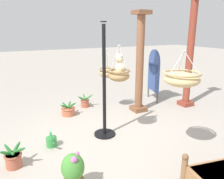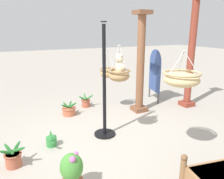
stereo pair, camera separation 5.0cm
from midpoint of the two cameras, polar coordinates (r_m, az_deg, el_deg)
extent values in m
plane|color=#A8A093|center=(4.57, -0.86, -12.81)|extent=(40.00, 40.00, 0.00)
cylinder|color=black|center=(4.37, -1.67, 1.68)|extent=(0.07, 0.07, 2.25)
cylinder|color=black|center=(4.75, -1.57, -11.35)|extent=(0.44, 0.44, 0.04)
torus|color=black|center=(4.24, -1.80, 17.13)|extent=(0.12, 0.12, 0.02)
ellipsoid|color=#A37F51|center=(4.31, 2.17, 3.54)|extent=(0.41, 0.41, 0.22)
torus|color=olive|center=(4.29, 2.18, 4.84)|extent=(0.44, 0.44, 0.04)
ellipsoid|color=silver|center=(4.30, 2.17, 3.80)|extent=(0.36, 0.36, 0.18)
cylinder|color=#B7B7BC|center=(4.20, 3.32, 7.95)|extent=(0.18, 0.11, 0.49)
cylinder|color=#B7B7BC|center=(4.34, 2.27, 8.21)|extent=(0.18, 0.11, 0.49)
cylinder|color=#B7B7BC|center=(4.21, 1.06, 7.98)|extent=(0.01, 0.20, 0.49)
torus|color=#B7B7BC|center=(4.23, 2.25, 11.31)|extent=(0.06, 0.06, 0.01)
ellipsoid|color=beige|center=(4.28, 2.31, 5.50)|extent=(0.20, 0.17, 0.24)
sphere|color=beige|center=(4.26, 2.34, 7.95)|extent=(0.16, 0.16, 0.16)
ellipsoid|color=beige|center=(4.29, 3.03, 7.83)|extent=(0.07, 0.06, 0.05)
sphere|color=black|center=(4.30, 3.31, 7.88)|extent=(0.02, 0.02, 0.02)
sphere|color=beige|center=(4.30, 2.00, 8.86)|extent=(0.06, 0.06, 0.06)
sphere|color=beige|center=(4.20, 2.70, 8.70)|extent=(0.06, 0.06, 0.06)
ellipsoid|color=beige|center=(4.38, 1.96, 6.12)|extent=(0.06, 0.12, 0.15)
ellipsoid|color=beige|center=(4.20, 3.30, 5.69)|extent=(0.06, 0.12, 0.15)
ellipsoid|color=beige|center=(4.39, 2.95, 4.57)|extent=(0.07, 0.14, 0.07)
ellipsoid|color=beige|center=(4.29, 3.65, 4.32)|extent=(0.07, 0.14, 0.07)
ellipsoid|color=tan|center=(5.85, -0.87, 4.23)|extent=(0.41, 0.41, 0.24)
torus|color=#97794E|center=(5.83, -0.88, 5.27)|extent=(0.44, 0.44, 0.04)
cylinder|color=#B7B7BC|center=(5.74, -0.11, 7.70)|extent=(0.18, 0.11, 0.52)
cylinder|color=#B7B7BC|center=(5.89, -0.80, 7.89)|extent=(0.18, 0.11, 0.52)
cylinder|color=#B7B7BC|center=(5.75, -1.75, 7.71)|extent=(0.01, 0.20, 0.52)
torus|color=#B7B7BC|center=(5.76, -0.90, 10.30)|extent=(0.06, 0.06, 0.01)
ellipsoid|color=tan|center=(3.73, 17.91, 2.43)|extent=(0.57, 0.57, 0.23)
torus|color=tan|center=(3.71, 18.05, 4.01)|extent=(0.60, 0.60, 0.04)
cylinder|color=#B7B7BC|center=(3.64, 20.26, 6.44)|extent=(0.24, 0.15, 0.36)
cylinder|color=#B7B7BC|center=(3.80, 17.82, 7.00)|extent=(0.24, 0.15, 0.36)
cylinder|color=#B7B7BC|center=(3.59, 16.75, 6.61)|extent=(0.01, 0.27, 0.36)
torus|color=#B7B7BC|center=(3.66, 18.51, 9.40)|extent=(0.06, 0.06, 0.01)
cylinder|color=brown|center=(5.77, 7.61, 6.21)|extent=(0.20, 0.20, 2.49)
cube|color=brown|center=(6.08, 7.21, -4.90)|extent=(0.36, 0.36, 0.12)
cube|color=brown|center=(5.71, 8.10, 19.15)|extent=(0.38, 0.38, 0.10)
cylinder|color=brown|center=(6.49, 19.99, 8.65)|extent=(0.19, 0.19, 2.99)
cube|color=brown|center=(6.79, 18.88, -3.44)|extent=(0.34, 0.34, 0.12)
cylinder|color=brown|center=(3.34, 18.17, -20.41)|extent=(0.08, 0.08, 0.50)
sphere|color=brown|center=(3.19, 18.60, -16.30)|extent=(0.09, 0.09, 0.09)
cylinder|color=#BC6042|center=(5.83, -10.79, -5.58)|extent=(0.33, 0.33, 0.19)
torus|color=#A9573B|center=(5.80, -10.83, -4.78)|extent=(0.36, 0.36, 0.03)
cylinder|color=#382819|center=(5.80, -10.83, -4.82)|extent=(0.29, 0.29, 0.03)
ellipsoid|color=#28702D|center=(5.69, -10.45, -4.32)|extent=(0.23, 0.09, 0.16)
ellipsoid|color=#28702D|center=(5.78, -9.88, -3.94)|extent=(0.09, 0.23, 0.15)
ellipsoid|color=#28702D|center=(5.86, -10.54, -3.74)|extent=(0.21, 0.17, 0.16)
ellipsoid|color=#28702D|center=(5.83, -11.57, -3.98)|extent=(0.19, 0.17, 0.18)
ellipsoid|color=#28702D|center=(5.73, -11.81, -4.19)|extent=(0.09, 0.23, 0.14)
ellipsoid|color=#478E38|center=(3.18, -9.94, -19.12)|extent=(0.31, 0.31, 0.39)
sphere|color=#D166B7|center=(3.02, -9.67, -17.36)|extent=(0.08, 0.08, 0.08)
sphere|color=#D166B7|center=(3.12, -8.81, -16.04)|extent=(0.06, 0.06, 0.06)
cylinder|color=#AD563D|center=(4.07, -23.76, -16.30)|extent=(0.25, 0.25, 0.23)
torus|color=#9C4E37|center=(4.02, -23.93, -15.05)|extent=(0.28, 0.28, 0.03)
cylinder|color=#382819|center=(4.02, -23.92, -15.11)|extent=(0.22, 0.22, 0.03)
ellipsoid|color=#28702D|center=(3.89, -23.96, -14.74)|extent=(0.22, 0.05, 0.16)
ellipsoid|color=#28702D|center=(3.93, -22.61, -14.12)|extent=(0.15, 0.23, 0.13)
ellipsoid|color=#28702D|center=(4.04, -23.13, -13.46)|extent=(0.20, 0.19, 0.15)
ellipsoid|color=#28702D|center=(4.05, -24.84, -13.75)|extent=(0.20, 0.16, 0.18)
ellipsoid|color=#28702D|center=(3.95, -25.35, -14.48)|extent=(0.12, 0.22, 0.17)
cylinder|color=#AD563D|center=(6.35, -6.54, -3.56)|extent=(0.23, 0.23, 0.20)
torus|color=#9C4E37|center=(6.32, -6.57, -2.77)|extent=(0.26, 0.26, 0.03)
cylinder|color=#382819|center=(6.32, -6.57, -2.81)|extent=(0.20, 0.20, 0.03)
ellipsoid|color=#38843D|center=(6.19, -6.43, -2.33)|extent=(0.26, 0.10, 0.15)
ellipsoid|color=#38843D|center=(6.31, -5.59, -1.98)|extent=(0.09, 0.25, 0.17)
ellipsoid|color=#38843D|center=(6.39, -6.77, -1.86)|extent=(0.24, 0.08, 0.20)
ellipsoid|color=#38843D|center=(6.25, -7.42, -2.27)|extent=(0.09, 0.24, 0.19)
cube|color=#334C8C|center=(6.87, 11.12, 3.04)|extent=(0.75, 0.21, 0.84)
cylinder|color=#334C8C|center=(6.78, 11.33, 6.90)|extent=(0.75, 0.21, 0.76)
cylinder|color=#4C4C4C|center=(7.31, 9.83, -0.74)|extent=(0.05, 0.05, 0.30)
cylinder|color=#4C4C4C|center=(6.71, 12.03, -2.33)|extent=(0.05, 0.05, 0.30)
cylinder|color=#338C3F|center=(4.47, -15.03, -12.79)|extent=(0.20, 0.20, 0.18)
cylinder|color=#338C3F|center=(4.33, -14.66, -13.44)|extent=(0.17, 0.04, 0.14)
sphere|color=#287033|center=(4.24, -14.51, -13.26)|extent=(0.06, 0.06, 0.06)
torus|color=#338C3F|center=(4.41, -15.15, -11.30)|extent=(0.16, 0.02, 0.16)
camera|label=1|loc=(0.03, -89.66, 0.09)|focal=35.41mm
camera|label=2|loc=(0.03, 90.34, -0.09)|focal=35.41mm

